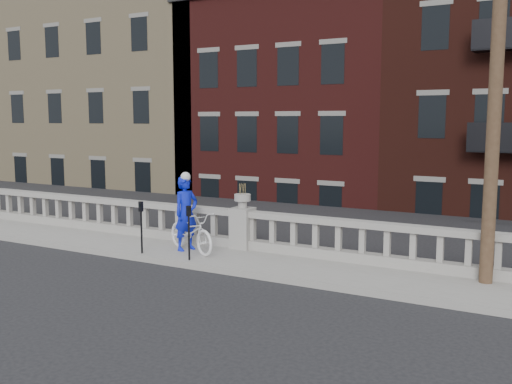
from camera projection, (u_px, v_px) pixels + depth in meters
ground at (149, 292)px, 12.01m from camera, size 120.00×120.00×0.00m
sidewalk at (224, 258)px, 14.61m from camera, size 32.00×2.20×0.15m
balustrade at (243, 230)px, 15.37m from camera, size 28.00×0.34×1.03m
planter_pedestal at (243, 223)px, 15.34m from camera, size 0.55×0.55×1.76m
lower_level at (425, 137)px, 31.44m from camera, size 80.00×44.00×20.80m
utility_pole at (498, 38)px, 11.51m from camera, size 1.60×0.28×10.00m
parking_meter_b at (141, 221)px, 14.70m from camera, size 0.10×0.09×1.36m
parking_meter_c at (189, 226)px, 13.99m from camera, size 0.10×0.09×1.36m
bicycle at (191, 231)px, 14.96m from camera, size 2.14×1.47×1.07m
cyclist at (186, 213)px, 15.08m from camera, size 0.66×0.83×1.98m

